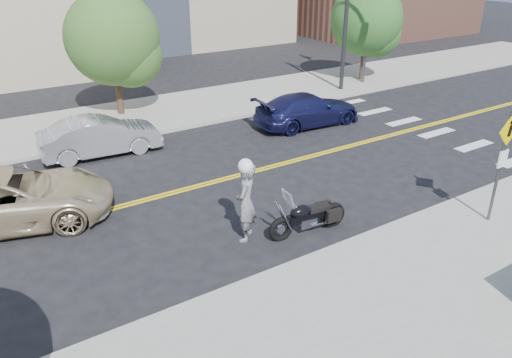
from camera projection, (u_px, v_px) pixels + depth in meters
The scene contains 12 objects.
ground_plane at pixel (232, 177), 16.02m from camera, with size 120.00×120.00×0.00m, color black.
sidewalk_near at pixel (416, 301), 10.28m from camera, with size 60.00×5.00×0.15m, color #9E9B91.
sidewalk_far at pixel (144, 115), 21.69m from camera, with size 60.00×5.00×0.15m, color #9E9B91.
lamp_post at pixel (370, 3), 25.14m from camera, with size 0.16×0.16×8.00m, color #4C4C51.
pedestrian_sign at pixel (503, 156), 12.46m from camera, with size 0.78×0.08×3.00m.
motorcyclist at pixel (246, 200), 12.21m from camera, with size 0.88×0.87×2.18m.
motorcycle at pixel (309, 210), 12.66m from camera, with size 2.18×0.66×1.33m, color black, non-canonical shape.
suv at pixel (7, 198), 13.04m from camera, with size 2.47×5.36×1.49m, color beige.
parked_car_silver at pixel (100, 136), 17.51m from camera, with size 1.44×4.14×1.36m, color #B8B9C0.
parked_car_blue at pixel (308, 110), 20.48m from camera, with size 1.85×4.56×1.32m, color #191C4C.
tree_far_a at pixel (113, 38), 20.38m from camera, with size 3.86×3.86×5.28m.
tree_far_b at pixel (366, 20), 26.03m from camera, with size 3.74×3.74×5.17m.
Camera 1 is at (-7.26, -12.63, 6.70)m, focal length 35.00 mm.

